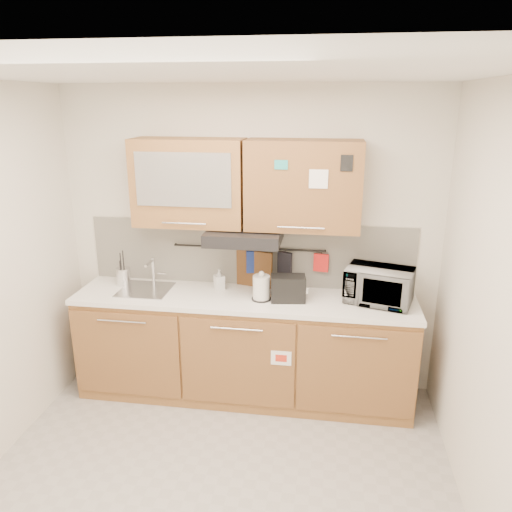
% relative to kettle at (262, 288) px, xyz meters
% --- Properties ---
extents(floor, '(3.20, 3.20, 0.00)m').
position_rel_kettle_xyz_m(floor, '(-0.16, -1.15, -1.02)').
color(floor, '#9E9993').
rests_on(floor, ground).
extents(ceiling, '(3.20, 3.20, 0.00)m').
position_rel_kettle_xyz_m(ceiling, '(-0.16, -1.15, 1.58)').
color(ceiling, white).
rests_on(ceiling, wall_back).
extents(wall_back, '(3.20, 0.00, 3.20)m').
position_rel_kettle_xyz_m(wall_back, '(-0.16, 0.35, 0.28)').
color(wall_back, silver).
rests_on(wall_back, ground).
extents(wall_right, '(0.00, 3.00, 3.00)m').
position_rel_kettle_xyz_m(wall_right, '(1.44, -1.15, 0.28)').
color(wall_right, silver).
rests_on(wall_right, ground).
extents(base_cabinet, '(2.80, 0.64, 0.88)m').
position_rel_kettle_xyz_m(base_cabinet, '(-0.16, 0.05, -0.61)').
color(base_cabinet, '#A9773C').
rests_on(base_cabinet, floor).
extents(countertop, '(2.82, 0.62, 0.04)m').
position_rel_kettle_xyz_m(countertop, '(-0.16, 0.04, -0.12)').
color(countertop, white).
rests_on(countertop, base_cabinet).
extents(backsplash, '(2.80, 0.02, 0.56)m').
position_rel_kettle_xyz_m(backsplash, '(-0.16, 0.34, 0.18)').
color(backsplash, silver).
rests_on(backsplash, countertop).
extents(upper_cabinets, '(1.82, 0.37, 0.70)m').
position_rel_kettle_xyz_m(upper_cabinets, '(-0.16, 0.18, 0.81)').
color(upper_cabinets, '#A9773C').
rests_on(upper_cabinets, wall_back).
extents(range_hood, '(0.60, 0.46, 0.10)m').
position_rel_kettle_xyz_m(range_hood, '(-0.16, 0.10, 0.40)').
color(range_hood, black).
rests_on(range_hood, upper_cabinets).
extents(sink, '(0.42, 0.40, 0.26)m').
position_rel_kettle_xyz_m(sink, '(-1.01, 0.06, -0.09)').
color(sink, silver).
rests_on(sink, countertop).
extents(utensil_rail, '(1.30, 0.02, 0.02)m').
position_rel_kettle_xyz_m(utensil_rail, '(-0.16, 0.30, 0.24)').
color(utensil_rail, black).
rests_on(utensil_rail, backsplash).
extents(utensil_crock, '(0.16, 0.16, 0.31)m').
position_rel_kettle_xyz_m(utensil_crock, '(-1.24, 0.16, -0.02)').
color(utensil_crock, silver).
rests_on(utensil_crock, countertop).
extents(kettle, '(0.18, 0.16, 0.25)m').
position_rel_kettle_xyz_m(kettle, '(0.00, 0.00, 0.00)').
color(kettle, silver).
rests_on(kettle, countertop).
extents(toaster, '(0.29, 0.20, 0.21)m').
position_rel_kettle_xyz_m(toaster, '(0.21, 0.01, 0.01)').
color(toaster, black).
rests_on(toaster, countertop).
extents(microwave, '(0.58, 0.47, 0.28)m').
position_rel_kettle_xyz_m(microwave, '(0.93, 0.09, 0.04)').
color(microwave, '#999999').
rests_on(microwave, countertop).
extents(soap_bottle, '(0.11, 0.11, 0.18)m').
position_rel_kettle_xyz_m(soap_bottle, '(-0.39, 0.18, -0.01)').
color(soap_bottle, '#999999').
rests_on(soap_bottle, countertop).
extents(cutting_board, '(0.32, 0.10, 0.40)m').
position_rel_kettle_xyz_m(cutting_board, '(-0.10, 0.29, 0.02)').
color(cutting_board, brown).
rests_on(cutting_board, utensil_rail).
extents(oven_mitt, '(0.12, 0.06, 0.19)m').
position_rel_kettle_xyz_m(oven_mitt, '(-0.11, 0.29, 0.13)').
color(oven_mitt, navy).
rests_on(oven_mitt, utensil_rail).
extents(dark_pouch, '(0.13, 0.08, 0.20)m').
position_rel_kettle_xyz_m(dark_pouch, '(0.16, 0.29, 0.13)').
color(dark_pouch, black).
rests_on(dark_pouch, utensil_rail).
extents(pot_holder, '(0.13, 0.04, 0.15)m').
position_rel_kettle_xyz_m(pot_holder, '(0.46, 0.29, 0.15)').
color(pot_holder, red).
rests_on(pot_holder, utensil_rail).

